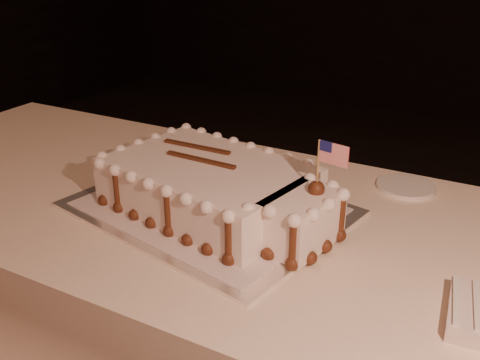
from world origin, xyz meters
The scene contains 5 objects.
banquet_table centered at (0.00, 0.60, 0.38)m, with size 2.40×0.80×0.75m, color #FEE1C5.
cake_board centered at (-0.18, 0.58, 0.75)m, with size 0.58×0.43×0.01m, color white.
doily centered at (-0.18, 0.58, 0.76)m, with size 0.52×0.39×0.00m, color silver.
sheet_cake centered at (-0.15, 0.57, 0.81)m, with size 0.57×0.39×0.22m.
side_plate centered at (0.19, 0.90, 0.76)m, with size 0.14×0.14×0.01m, color white.
Camera 1 is at (0.39, -0.33, 1.32)m, focal length 40.00 mm.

